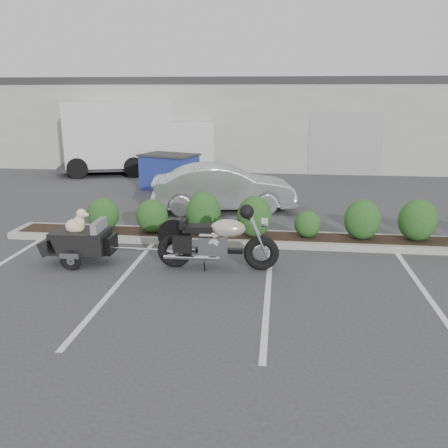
# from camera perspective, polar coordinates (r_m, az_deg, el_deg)

# --- Properties ---
(ground) EXTENTS (90.00, 90.00, 0.00)m
(ground) POSITION_cam_1_polar(r_m,az_deg,el_deg) (9.05, -2.24, -6.12)
(ground) COLOR #38383A
(ground) RESTS_ON ground
(planter_kerb) EXTENTS (12.00, 1.00, 0.15)m
(planter_kerb) POSITION_cam_1_polar(r_m,az_deg,el_deg) (11.00, 4.71, -1.79)
(planter_kerb) COLOR #9E9E93
(planter_kerb) RESTS_ON ground
(building) EXTENTS (26.00, 10.00, 4.00)m
(building) POSITION_cam_1_polar(r_m,az_deg,el_deg) (25.37, 3.86, 12.41)
(building) COLOR #9EA099
(building) RESTS_ON ground
(motorcycle) EXTENTS (2.39, 0.81, 1.38)m
(motorcycle) POSITION_cam_1_polar(r_m,az_deg,el_deg) (9.17, -0.83, -2.16)
(motorcycle) COLOR black
(motorcycle) RESTS_ON ground
(pet_trailer) EXTENTS (1.90, 1.06, 1.14)m
(pet_trailer) POSITION_cam_1_polar(r_m,az_deg,el_deg) (9.96, -16.92, -1.83)
(pet_trailer) COLOR black
(pet_trailer) RESTS_ON ground
(sedan) EXTENTS (4.31, 2.21, 1.35)m
(sedan) POSITION_cam_1_polar(r_m,az_deg,el_deg) (13.79, -0.05, 4.37)
(sedan) COLOR silver
(sedan) RESTS_ON ground
(dumpster) EXTENTS (2.24, 1.88, 1.25)m
(dumpster) POSITION_cam_1_polar(r_m,az_deg,el_deg) (17.12, -6.59, 6.31)
(dumpster) COLOR navy
(dumpster) RESTS_ON ground
(delivery_truck) EXTENTS (6.85, 3.68, 2.99)m
(delivery_truck) POSITION_cam_1_polar(r_m,az_deg,el_deg) (20.71, -10.33, 9.96)
(delivery_truck) COLOR silver
(delivery_truck) RESTS_ON ground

